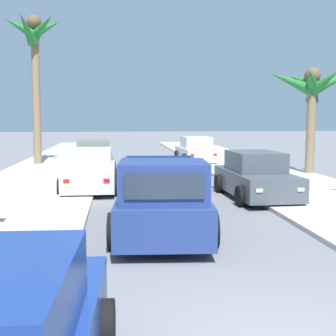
# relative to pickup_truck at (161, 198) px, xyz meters

# --- Properties ---
(sidewalk_left) EXTENTS (4.70, 60.00, 0.12)m
(sidewalk_left) POSITION_rel_pickup_truck_xyz_m (-4.15, 6.15, -0.75)
(sidewalk_left) COLOR beige
(sidewalk_left) RESTS_ON ground
(sidewalk_right) EXTENTS (4.70, 60.00, 0.12)m
(sidewalk_right) POSITION_rel_pickup_truck_xyz_m (5.66, 6.15, -0.75)
(sidewalk_right) COLOR beige
(sidewalk_right) RESTS_ON ground
(curb_left) EXTENTS (0.16, 60.00, 0.10)m
(curb_left) POSITION_rel_pickup_truck_xyz_m (-3.20, 6.15, -0.76)
(curb_left) COLOR silver
(curb_left) RESTS_ON ground
(curb_right) EXTENTS (0.16, 60.00, 0.10)m
(curb_right) POSITION_rel_pickup_truck_xyz_m (4.71, 6.15, -0.76)
(curb_right) COLOR silver
(curb_right) RESTS_ON ground
(pickup_truck) EXTENTS (2.49, 5.34, 1.80)m
(pickup_truck) POSITION_rel_pickup_truck_xyz_m (0.00, 0.00, 0.00)
(pickup_truck) COLOR navy
(pickup_truck) RESTS_ON ground
(car_left_near) EXTENTS (2.21, 4.34, 1.54)m
(car_left_near) POSITION_rel_pickup_truck_xyz_m (-2.16, 11.96, -0.10)
(car_left_near) COLOR slate
(car_left_near) RESTS_ON ground
(car_right_near) EXTENTS (2.11, 4.30, 1.54)m
(car_right_near) POSITION_rel_pickup_truck_xyz_m (3.53, 4.10, -0.10)
(car_right_near) COLOR #474C56
(car_right_near) RESTS_ON ground
(car_right_mid) EXTENTS (2.14, 4.31, 1.54)m
(car_right_mid) POSITION_rel_pickup_truck_xyz_m (3.60, 15.78, -0.10)
(car_right_mid) COLOR silver
(car_right_mid) RESTS_ON ground
(car_left_far) EXTENTS (2.03, 4.26, 1.54)m
(car_left_far) POSITION_rel_pickup_truck_xyz_m (-1.98, 6.31, -0.10)
(car_left_far) COLOR silver
(car_left_far) RESTS_ON ground
(palm_tree_right_fore) EXTENTS (4.05, 3.43, 4.90)m
(palm_tree_right_fore) POSITION_rel_pickup_truck_xyz_m (7.79, 9.54, 3.13)
(palm_tree_right_fore) COLOR #846B4C
(palm_tree_right_fore) RESTS_ON ground
(palm_tree_left_mid) EXTENTS (3.16, 3.49, 8.15)m
(palm_tree_left_mid) POSITION_rel_pickup_truck_xyz_m (-5.37, 15.35, 5.70)
(palm_tree_left_mid) COLOR #846B4C
(palm_tree_left_mid) RESTS_ON ground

